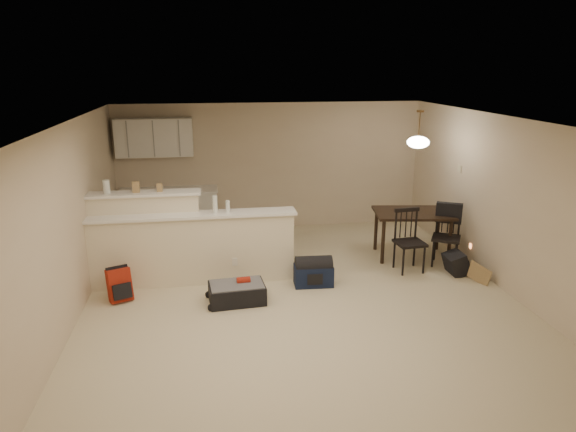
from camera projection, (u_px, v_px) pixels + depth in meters
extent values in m
plane|color=beige|center=(303.00, 301.00, 7.21)|extent=(7.00, 7.00, 0.00)
plane|color=white|center=(304.00, 122.00, 6.51)|extent=(7.00, 7.00, 0.00)
cube|color=beige|center=(271.00, 167.00, 10.18)|extent=(6.00, 0.02, 2.50)
cube|color=beige|center=(396.00, 357.00, 3.54)|extent=(6.00, 0.02, 2.50)
cube|color=beige|center=(68.00, 226.00, 6.42)|extent=(0.02, 7.00, 2.50)
cube|color=beige|center=(510.00, 207.00, 7.30)|extent=(0.02, 7.00, 2.50)
cube|color=beige|center=(194.00, 250.00, 7.70)|extent=(3.00, 0.28, 1.05)
cube|color=white|center=(192.00, 215.00, 7.54)|extent=(3.08, 0.38, 0.04)
cube|color=beige|center=(147.00, 238.00, 7.76)|extent=(1.60, 0.24, 1.35)
cube|color=white|center=(143.00, 193.00, 7.56)|extent=(1.68, 0.34, 0.04)
cube|color=white|center=(154.00, 137.00, 9.50)|extent=(1.40, 0.34, 0.70)
cube|color=white|center=(170.00, 214.00, 9.81)|extent=(1.80, 0.60, 0.90)
cube|color=beige|center=(460.00, 169.00, 8.70)|extent=(0.02, 0.12, 0.12)
cylinder|color=silver|center=(106.00, 187.00, 7.45)|extent=(0.10, 0.10, 0.20)
cube|color=#A08052|center=(136.00, 187.00, 7.52)|extent=(0.10, 0.07, 0.16)
cube|color=#A08052|center=(160.00, 188.00, 7.58)|extent=(0.08, 0.06, 0.12)
cylinder|color=silver|center=(215.00, 204.00, 7.55)|extent=(0.07, 0.07, 0.26)
cylinder|color=silver|center=(228.00, 206.00, 7.59)|extent=(0.06, 0.06, 0.18)
cube|color=black|center=(413.00, 213.00, 8.70)|extent=(1.39, 1.03, 0.04)
cylinder|color=black|center=(383.00, 242.00, 8.48)|extent=(0.06, 0.06, 0.76)
cylinder|color=black|center=(450.00, 242.00, 8.49)|extent=(0.06, 0.06, 0.76)
cylinder|color=black|center=(376.00, 229.00, 9.13)|extent=(0.06, 0.06, 0.76)
cylinder|color=black|center=(438.00, 229.00, 9.14)|extent=(0.06, 0.06, 0.76)
cylinder|color=brown|center=(419.00, 126.00, 8.28)|extent=(0.02, 0.02, 0.50)
cylinder|color=brown|center=(420.00, 111.00, 8.22)|extent=(0.12, 0.12, 0.03)
ellipsoid|color=white|center=(418.00, 142.00, 8.36)|extent=(0.36, 0.36, 0.20)
cube|color=black|center=(237.00, 293.00, 7.16)|extent=(0.80, 0.55, 0.26)
cube|color=#A22112|center=(119.00, 285.00, 7.18)|extent=(0.36, 0.30, 0.46)
cube|color=#111A36|center=(313.00, 275.00, 7.70)|extent=(0.59, 0.34, 0.31)
cube|color=black|center=(456.00, 264.00, 8.13)|extent=(0.27, 0.38, 0.33)
cube|color=#A08052|center=(479.00, 274.00, 7.78)|extent=(0.17, 0.35, 0.28)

